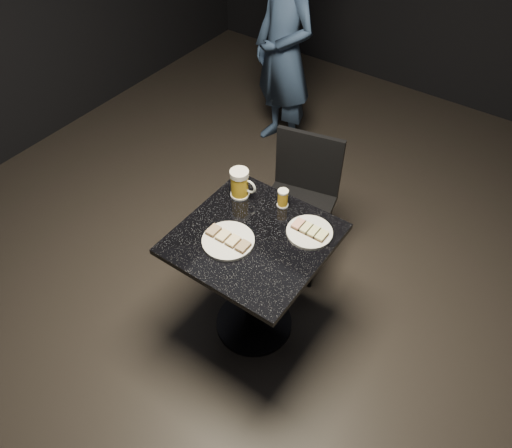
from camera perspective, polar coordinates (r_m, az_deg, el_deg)
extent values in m
plane|color=black|center=(2.98, -0.23, -11.31)|extent=(6.00, 6.00, 0.00)
cylinder|color=white|center=(2.36, -3.20, -1.92)|extent=(0.25, 0.25, 0.01)
cylinder|color=silver|center=(2.41, 6.13, -0.93)|extent=(0.22, 0.22, 0.01)
imported|color=navy|center=(3.80, 3.22, 19.02)|extent=(0.68, 0.57, 1.59)
cylinder|color=black|center=(2.97, -0.23, -11.18)|extent=(0.44, 0.44, 0.03)
cylinder|color=black|center=(2.68, -0.25, -6.96)|extent=(0.10, 0.10, 0.69)
cube|color=black|center=(2.40, -0.28, -1.70)|extent=(0.70, 0.70, 0.03)
cylinder|color=silver|center=(2.60, -1.86, 3.44)|extent=(0.10, 0.10, 0.01)
cylinder|color=gold|center=(2.55, -1.89, 4.52)|extent=(0.09, 0.09, 0.12)
cylinder|color=white|center=(2.50, -1.93, 5.79)|extent=(0.10, 0.10, 0.03)
torus|color=silver|center=(2.53, -0.78, 4.30)|extent=(0.08, 0.01, 0.08)
cylinder|color=silver|center=(2.54, 3.04, 2.23)|extent=(0.06, 0.06, 0.01)
cylinder|color=yellow|center=(2.51, 3.08, 2.96)|extent=(0.05, 0.05, 0.08)
cylinder|color=silver|center=(2.48, 3.12, 3.74)|extent=(0.05, 0.05, 0.01)
cube|color=black|center=(2.96, 4.63, 1.70)|extent=(0.48, 0.48, 0.04)
cylinder|color=black|center=(3.06, 0.36, -2.68)|extent=(0.03, 0.03, 0.43)
cylinder|color=black|center=(2.99, 6.39, -4.48)|extent=(0.03, 0.03, 0.43)
cylinder|color=black|center=(3.27, 2.56, 1.41)|extent=(0.03, 0.03, 0.43)
cylinder|color=black|center=(3.21, 8.21, -0.18)|extent=(0.03, 0.03, 0.43)
cube|color=black|center=(2.95, 6.04, 7.07)|extent=(0.39, 0.12, 0.40)
cube|color=#4C3521|center=(2.39, -4.87, -0.82)|extent=(0.05, 0.07, 0.01)
cube|color=#8C7251|center=(2.39, -4.88, -0.67)|extent=(0.05, 0.07, 0.01)
cube|color=#4C3521|center=(2.37, -3.77, -1.42)|extent=(0.05, 0.07, 0.01)
cube|color=beige|center=(2.36, -3.78, -1.26)|extent=(0.05, 0.07, 0.01)
cube|color=#4C3521|center=(2.34, -2.64, -2.03)|extent=(0.05, 0.07, 0.01)
cube|color=beige|center=(2.33, -2.65, -1.87)|extent=(0.05, 0.07, 0.01)
cube|color=#4C3521|center=(2.32, -1.49, -2.65)|extent=(0.05, 0.07, 0.01)
cube|color=#8C7251|center=(2.31, -1.49, -2.49)|extent=(0.05, 0.07, 0.01)
cube|color=#4C3521|center=(2.42, 4.88, -0.11)|extent=(0.05, 0.07, 0.01)
cube|color=tan|center=(2.42, 4.90, 0.05)|extent=(0.05, 0.07, 0.01)
cube|color=#4C3521|center=(2.41, 5.73, -0.52)|extent=(0.05, 0.07, 0.01)
cube|color=#D1D184|center=(2.40, 5.74, -0.36)|extent=(0.05, 0.07, 0.01)
cube|color=#4C3521|center=(2.40, 6.58, -0.94)|extent=(0.05, 0.07, 0.01)
cube|color=#D1D184|center=(2.39, 6.60, -0.78)|extent=(0.05, 0.07, 0.01)
cube|color=#4C3521|center=(2.38, 7.44, -1.36)|extent=(0.05, 0.07, 0.01)
cube|color=#D1D184|center=(2.38, 7.46, -1.20)|extent=(0.05, 0.07, 0.01)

